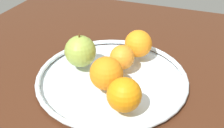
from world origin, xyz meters
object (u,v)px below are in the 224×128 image
(apple, at_px, (80,51))
(orange_center, at_px, (138,44))
(orange_back_right, at_px, (124,95))
(orange_front_left, at_px, (106,73))
(orange_back_left, at_px, (122,57))
(fruit_bowl, at_px, (112,77))

(apple, bearing_deg, orange_center, 37.74)
(apple, xyz_separation_m, orange_back_right, (0.16, -0.12, -0.00))
(orange_front_left, bearing_deg, orange_back_left, 85.66)
(orange_back_left, bearing_deg, fruit_bowl, -110.06)
(orange_back_left, relative_size, orange_back_right, 0.87)
(orange_front_left, bearing_deg, orange_back_right, -41.97)
(fruit_bowl, height_order, orange_back_left, orange_back_left)
(apple, height_order, orange_center, apple)
(orange_back_right, bearing_deg, orange_center, 98.54)
(apple, distance_m, orange_front_left, 0.12)
(fruit_bowl, distance_m, orange_center, 0.12)
(orange_back_left, bearing_deg, orange_back_right, -69.44)
(fruit_bowl, distance_m, orange_back_left, 0.06)
(apple, relative_size, orange_center, 1.20)
(orange_center, bearing_deg, apple, -142.26)
(fruit_bowl, height_order, orange_front_left, orange_front_left)
(fruit_bowl, bearing_deg, orange_center, 72.60)
(fruit_bowl, xyz_separation_m, orange_center, (0.03, 0.11, 0.05))
(orange_center, height_order, orange_back_right, orange_center)
(orange_center, relative_size, orange_back_right, 1.02)
(orange_back_left, height_order, orange_front_left, orange_front_left)
(orange_back_left, relative_size, orange_front_left, 0.82)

